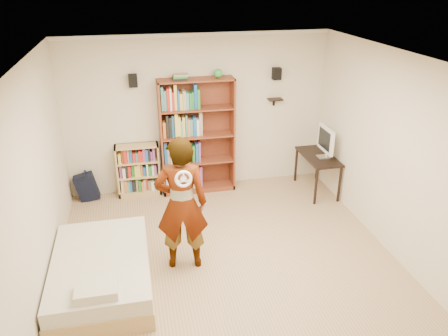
% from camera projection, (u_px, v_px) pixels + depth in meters
% --- Properties ---
extents(ground, '(4.50, 5.00, 0.01)m').
position_uv_depth(ground, '(231.00, 266.00, 5.82)').
color(ground, tan).
rests_on(ground, ground).
extents(room_shell, '(4.52, 5.02, 2.71)m').
position_uv_depth(room_shell, '(232.00, 143.00, 5.10)').
color(room_shell, beige).
rests_on(room_shell, ground).
extents(crown_molding, '(4.50, 5.00, 0.06)m').
position_uv_depth(crown_molding, '(232.00, 64.00, 4.72)').
color(crown_molding, silver).
rests_on(crown_molding, room_shell).
extents(speaker_left, '(0.14, 0.12, 0.20)m').
position_uv_depth(speaker_left, '(133.00, 81.00, 6.93)').
color(speaker_left, black).
rests_on(speaker_left, room_shell).
extents(speaker_right, '(0.14, 0.12, 0.20)m').
position_uv_depth(speaker_right, '(277.00, 74.00, 7.40)').
color(speaker_right, black).
rests_on(speaker_right, room_shell).
extents(wall_shelf, '(0.25, 0.16, 0.02)m').
position_uv_depth(wall_shelf, '(275.00, 99.00, 7.59)').
color(wall_shelf, black).
rests_on(wall_shelf, room_shell).
extents(tall_bookshelf, '(1.26, 0.37, 2.00)m').
position_uv_depth(tall_bookshelf, '(197.00, 137.00, 7.46)').
color(tall_bookshelf, brown).
rests_on(tall_bookshelf, ground).
extents(low_bookshelf, '(0.73, 0.27, 0.91)m').
position_uv_depth(low_bookshelf, '(138.00, 170.00, 7.53)').
color(low_bookshelf, tan).
rests_on(low_bookshelf, ground).
extents(computer_desk, '(0.50, 0.99, 0.68)m').
position_uv_depth(computer_desk, '(317.00, 173.00, 7.68)').
color(computer_desk, black).
rests_on(computer_desk, ground).
extents(imac, '(0.13, 0.54, 0.53)m').
position_uv_depth(imac, '(324.00, 143.00, 7.37)').
color(imac, white).
rests_on(imac, computer_desk).
extents(daybed, '(1.17, 1.80, 0.53)m').
position_uv_depth(daybed, '(101.00, 268.00, 5.35)').
color(daybed, beige).
rests_on(daybed, ground).
extents(person, '(0.71, 0.51, 1.82)m').
position_uv_depth(person, '(182.00, 204.00, 5.49)').
color(person, black).
rests_on(person, ground).
extents(wii_wheel, '(0.20, 0.08, 0.21)m').
position_uv_depth(wii_wheel, '(183.00, 179.00, 4.98)').
color(wii_wheel, white).
rests_on(wii_wheel, person).
extents(navy_bag, '(0.37, 0.25, 0.49)m').
position_uv_depth(navy_bag, '(87.00, 187.00, 7.42)').
color(navy_bag, black).
rests_on(navy_bag, ground).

